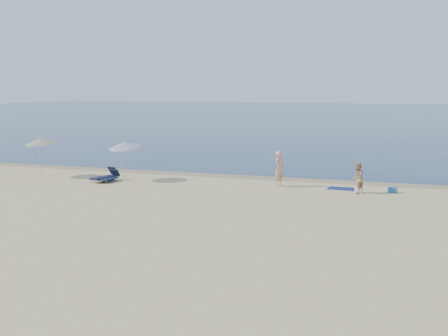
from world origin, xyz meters
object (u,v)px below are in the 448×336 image
(person_left, at_px, (280,169))
(umbrella_near, at_px, (124,145))
(person_right, at_px, (358,178))
(blue_cooler, at_px, (393,190))

(person_left, height_order, umbrella_near, umbrella_near)
(person_left, relative_size, umbrella_near, 0.81)
(person_right, bearing_deg, person_left, -85.39)
(person_right, bearing_deg, blue_cooler, 126.01)
(person_left, distance_m, umbrella_near, 9.14)
(blue_cooler, bearing_deg, umbrella_near, -166.18)
(umbrella_near, bearing_deg, blue_cooler, 22.53)
(blue_cooler, height_order, umbrella_near, umbrella_near)
(person_right, relative_size, blue_cooler, 3.77)
(person_left, xyz_separation_m, blue_cooler, (5.99, 0.06, -0.83))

